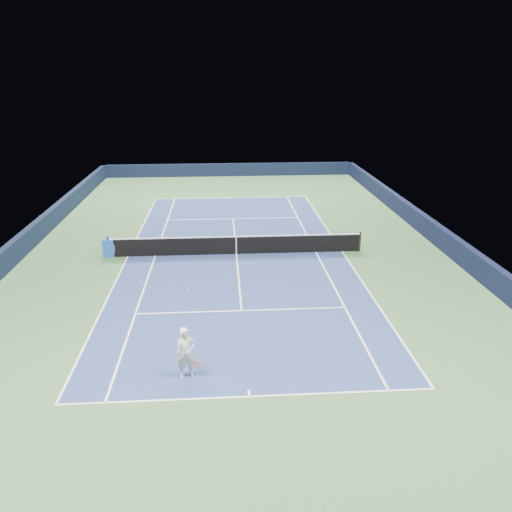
{
  "coord_description": "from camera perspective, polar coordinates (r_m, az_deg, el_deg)",
  "views": [
    {
      "loc": [
        -0.64,
        -23.93,
        8.91
      ],
      "look_at": [
        0.8,
        -3.0,
        1.0
      ],
      "focal_mm": 35.0,
      "sensor_mm": 36.0,
      "label": 1
    }
  ],
  "objects": [
    {
      "name": "ground",
      "position": [
        25.55,
        -2.26,
        0.23
      ],
      "size": [
        40.0,
        40.0,
        0.0
      ],
      "primitive_type": "plane",
      "color": "#365C32",
      "rests_on": "ground"
    },
    {
      "name": "wall_far",
      "position": [
        44.55,
        -3.09,
        9.81
      ],
      "size": [
        22.0,
        0.35,
        1.1
      ],
      "primitive_type": "cube",
      "color": "black",
      "rests_on": "ground"
    },
    {
      "name": "wall_right",
      "position": [
        27.82,
        20.62,
        1.81
      ],
      "size": [
        0.35,
        40.0,
        1.1
      ],
      "primitive_type": "cube",
      "color": "black",
      "rests_on": "ground"
    },
    {
      "name": "wall_left",
      "position": [
        27.32,
        -25.6,
        0.74
      ],
      "size": [
        0.35,
        40.0,
        1.1
      ],
      "primitive_type": "cube",
      "color": "#111A33",
      "rests_on": "ground"
    },
    {
      "name": "court_surface",
      "position": [
        25.55,
        -2.26,
        0.23
      ],
      "size": [
        10.97,
        23.77,
        0.01
      ],
      "primitive_type": "cube",
      "color": "navy",
      "rests_on": "ground"
    },
    {
      "name": "baseline_far",
      "position": [
        36.91,
        -2.85,
        6.68
      ],
      "size": [
        10.97,
        0.08,
        0.0
      ],
      "primitive_type": "cube",
      "color": "white",
      "rests_on": "ground"
    },
    {
      "name": "baseline_near",
      "position": [
        14.99,
        -0.76,
        -15.77
      ],
      "size": [
        10.97,
        0.08,
        0.0
      ],
      "primitive_type": "cube",
      "color": "white",
      "rests_on": "ground"
    },
    {
      "name": "sideline_doubles_right",
      "position": [
        26.26,
        9.79,
        0.53
      ],
      "size": [
        0.08,
        23.77,
        0.0
      ],
      "primitive_type": "cube",
      "color": "white",
      "rests_on": "ground"
    },
    {
      "name": "sideline_doubles_left",
      "position": [
        25.99,
        -14.43,
        -0.05
      ],
      "size": [
        0.08,
        23.77,
        0.0
      ],
      "primitive_type": "cube",
      "color": "white",
      "rests_on": "ground"
    },
    {
      "name": "sideline_singles_right",
      "position": [
        25.97,
        6.85,
        0.46
      ],
      "size": [
        0.08,
        23.77,
        0.0
      ],
      "primitive_type": "cube",
      "color": "white",
      "rests_on": "ground"
    },
    {
      "name": "sideline_singles_left",
      "position": [
        25.77,
        -11.44,
        0.02
      ],
      "size": [
        0.08,
        23.77,
        0.0
      ],
      "primitive_type": "cube",
      "color": "white",
      "rests_on": "ground"
    },
    {
      "name": "service_line_far",
      "position": [
        31.62,
        -2.63,
        4.28
      ],
      "size": [
        8.23,
        0.08,
        0.0
      ],
      "primitive_type": "cube",
      "color": "white",
      "rests_on": "ground"
    },
    {
      "name": "service_line_near",
      "position": [
        19.67,
        -1.66,
        -6.25
      ],
      "size": [
        8.23,
        0.08,
        0.0
      ],
      "primitive_type": "cube",
      "color": "white",
      "rests_on": "ground"
    },
    {
      "name": "center_service_line",
      "position": [
        25.54,
        -2.26,
        0.25
      ],
      "size": [
        0.08,
        12.8,
        0.0
      ],
      "primitive_type": "cube",
      "color": "white",
      "rests_on": "ground"
    },
    {
      "name": "center_mark_far",
      "position": [
        36.77,
        -2.84,
        6.62
      ],
      "size": [
        0.08,
        0.3,
        0.0
      ],
      "primitive_type": "cube",
      "color": "white",
      "rests_on": "ground"
    },
    {
      "name": "center_mark_near",
      "position": [
        15.12,
        -0.79,
        -15.43
      ],
      "size": [
        0.08,
        0.3,
        0.0
      ],
      "primitive_type": "cube",
      "color": "white",
      "rests_on": "ground"
    },
    {
      "name": "tennis_net",
      "position": [
        25.37,
        -2.27,
        1.29
      ],
      "size": [
        12.9,
        0.1,
        1.07
      ],
      "color": "black",
      "rests_on": "ground"
    },
    {
      "name": "sponsor_cube",
      "position": [
        26.2,
        -16.41,
        0.95
      ],
      "size": [
        0.6,
        0.54,
        0.91
      ],
      "color": "blue",
      "rests_on": "ground"
    },
    {
      "name": "tennis_player",
      "position": [
        15.52,
        -8.0,
        -10.93
      ],
      "size": [
        0.81,
        1.31,
        2.51
      ],
      "color": "silver",
      "rests_on": "ground"
    }
  ]
}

